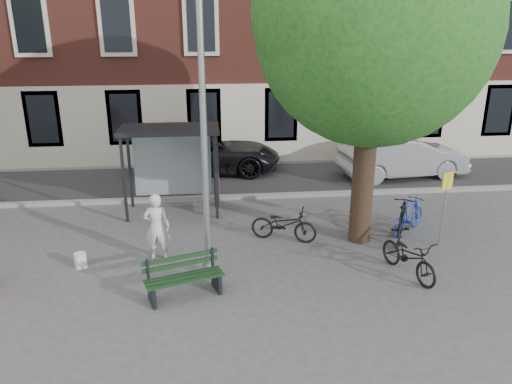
{
  "coord_description": "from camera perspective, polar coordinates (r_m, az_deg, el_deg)",
  "views": [
    {
      "loc": [
        0.04,
        -10.27,
        5.59
      ],
      "look_at": [
        1.26,
        1.62,
        1.4
      ],
      "focal_mm": 35.0,
      "sensor_mm": 36.0,
      "label": 1
    }
  ],
  "objects": [
    {
      "name": "road",
      "position": [
        18.15,
        -5.71,
        1.3
      ],
      "size": [
        40.0,
        4.0,
        0.01
      ],
      "primitive_type": "cube",
      "color": "#28282B",
      "rests_on": "ground"
    },
    {
      "name": "tree_right",
      "position": [
        12.31,
        13.71,
        18.92
      ],
      "size": [
        5.76,
        5.6,
        8.2
      ],
      "color": "black",
      "rests_on": "ground"
    },
    {
      "name": "ground",
      "position": [
        11.69,
        -5.42,
        -9.34
      ],
      "size": [
        90.0,
        90.0,
        0.0
      ],
      "primitive_type": "plane",
      "color": "#4C4C4F",
      "rests_on": "ground"
    },
    {
      "name": "bus_shelter",
      "position": [
        14.85,
        -8.22,
        4.8
      ],
      "size": [
        2.85,
        1.45,
        2.62
      ],
      "color": "#1E2328",
      "rests_on": "ground"
    },
    {
      "name": "car_silver",
      "position": [
        19.13,
        16.44,
        3.93
      ],
      "size": [
        4.83,
        2.17,
        1.54
      ],
      "primitive_type": "imported",
      "rotation": [
        0.0,
        0.0,
        1.69
      ],
      "color": "#94969B",
      "rests_on": "ground"
    },
    {
      "name": "bike_c",
      "position": [
        11.91,
        17.08,
        -7.05
      ],
      "size": [
        1.15,
        1.91,
        0.95
      ],
      "primitive_type": "imported",
      "rotation": [
        0.0,
        0.0,
        0.31
      ],
      "color": "black",
      "rests_on": "ground"
    },
    {
      "name": "bucket_b",
      "position": [
        12.57,
        -19.41,
        -7.38
      ],
      "size": [
        0.35,
        0.35,
        0.36
      ],
      "primitive_type": "cylinder",
      "rotation": [
        0.0,
        0.0,
        -0.29
      ],
      "color": "white",
      "rests_on": "ground"
    },
    {
      "name": "painter",
      "position": [
        12.21,
        -11.25,
        -3.94
      ],
      "size": [
        0.63,
        0.43,
        1.7
      ],
      "primitive_type": "imported",
      "rotation": [
        0.0,
        0.0,
        3.11
      ],
      "color": "silver",
      "rests_on": "ground"
    },
    {
      "name": "bike_a",
      "position": [
        13.14,
        3.19,
        -3.7
      ],
      "size": [
        1.86,
        1.2,
        0.92
      ],
      "primitive_type": "imported",
      "rotation": [
        0.0,
        0.0,
        1.2
      ],
      "color": "black",
      "rests_on": "ground"
    },
    {
      "name": "curb_near",
      "position": [
        16.24,
        -5.66,
        -0.69
      ],
      "size": [
        40.0,
        0.25,
        0.12
      ],
      "primitive_type": "cube",
      "color": "gray",
      "rests_on": "ground"
    },
    {
      "name": "car_dark",
      "position": [
        19.14,
        -5.43,
        4.58
      ],
      "size": [
        5.56,
        2.86,
        1.5
      ],
      "primitive_type": "imported",
      "rotation": [
        0.0,
        0.0,
        1.5
      ],
      "color": "black",
      "rests_on": "ground"
    },
    {
      "name": "lamppost",
      "position": [
        10.65,
        -5.89,
        3.92
      ],
      "size": [
        0.28,
        0.35,
        6.11
      ],
      "color": "#9EA0A3",
      "rests_on": "ground"
    },
    {
      "name": "curb_far",
      "position": [
        20.05,
        -5.76,
        3.21
      ],
      "size": [
        40.0,
        0.25,
        0.12
      ],
      "primitive_type": "cube",
      "color": "gray",
      "rests_on": "ground"
    },
    {
      "name": "bench",
      "position": [
        10.76,
        -8.24,
        -9.81
      ],
      "size": [
        1.72,
        1.0,
        0.85
      ],
      "rotation": [
        0.0,
        0.0,
        0.31
      ],
      "color": "#1E2328",
      "rests_on": "ground"
    },
    {
      "name": "bike_d",
      "position": [
        13.63,
        16.31,
        -3.25
      ],
      "size": [
        1.24,
        1.85,
        1.09
      ],
      "primitive_type": "imported",
      "rotation": [
        0.0,
        0.0,
        2.69
      ],
      "color": "black",
      "rests_on": "ground"
    },
    {
      "name": "notice_sign",
      "position": [
        13.36,
        20.9,
        -0.05
      ],
      "size": [
        0.33,
        0.16,
        1.98
      ],
      "rotation": [
        0.0,
        0.0,
        0.38
      ],
      "color": "#9EA0A3",
      "rests_on": "ground"
    },
    {
      "name": "bike_b",
      "position": [
        14.24,
        17.09,
        -2.6
      ],
      "size": [
        1.52,
        1.4,
        0.97
      ],
      "primitive_type": "imported",
      "rotation": [
        0.0,
        0.0,
        2.28
      ],
      "color": "#1B2F97",
      "rests_on": "ground"
    }
  ]
}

